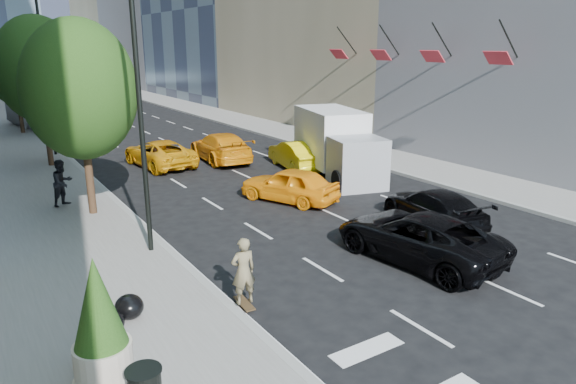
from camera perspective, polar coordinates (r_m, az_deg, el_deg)
ground at (r=17.36m, az=10.53°, el=-6.58°), size 160.00×160.00×0.00m
sidewalk_right at (r=47.07m, az=-5.72°, el=8.03°), size 4.00×120.00×0.15m
lamp_near at (r=16.29m, az=-15.81°, el=12.70°), size 2.13×0.22×10.00m
lamp_far at (r=33.90m, az=-25.22°, el=13.27°), size 2.13×0.22×10.00m
tree_near at (r=20.98m, az=-22.13°, el=10.45°), size 4.20×4.20×7.46m
tree_mid at (r=30.82m, az=-25.92°, el=12.12°), size 4.50×4.50×7.99m
tree_far at (r=43.77m, az=-28.11°, el=11.65°), size 3.90×3.90×6.92m
traffic_signal at (r=51.81m, az=-28.03°, el=11.63°), size 2.48×0.53×5.20m
facade_flags at (r=30.65m, az=13.08°, el=14.90°), size 1.85×13.30×2.05m
skateboarder at (r=13.39m, az=-4.97°, el=-9.21°), size 0.69×0.49×1.80m
black_sedan_lincoln at (r=16.76m, az=14.25°, el=-4.81°), size 3.23×5.83×1.54m
black_sedan_mercedes at (r=20.13m, az=15.86°, el=-1.64°), size 2.81×5.05×1.38m
taxi_a at (r=22.26m, az=0.15°, el=0.83°), size 3.44×4.75×1.50m
taxi_b at (r=28.30m, az=0.95°, el=4.20°), size 2.50×4.97×1.56m
taxi_c at (r=29.67m, az=-14.11°, el=4.20°), size 2.97×5.57×1.49m
taxi_d at (r=30.41m, az=-7.50°, el=4.99°), size 2.82×5.87×1.65m
city_bus at (r=44.38m, az=-24.55°, el=8.39°), size 5.94×12.99×3.52m
box_truck at (r=26.71m, az=5.44°, el=5.42°), size 4.31×7.40×3.34m
pedestrian_a at (r=23.10m, az=-23.77°, el=0.95°), size 1.19×1.13×1.94m
planter_shrub at (r=10.72m, az=-20.17°, el=-13.83°), size 1.13×1.13×2.71m
garbage_bags at (r=13.22m, az=-17.94°, el=-12.63°), size 1.20×1.15×0.59m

